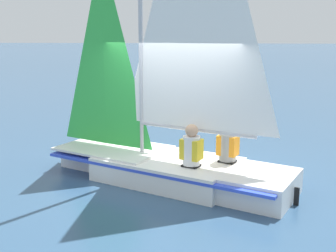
# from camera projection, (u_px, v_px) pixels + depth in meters

# --- Properties ---
(ground_plane) EXTENTS (260.00, 260.00, 0.00)m
(ground_plane) POSITION_uv_depth(u_px,v_px,m) (168.00, 180.00, 7.81)
(ground_plane) COLOR #2D4C6B
(sailboat_main) EXTENTS (3.15, 4.72, 6.19)m
(sailboat_main) POSITION_uv_depth(u_px,v_px,m) (169.00, 134.00, 7.61)
(sailboat_main) COLOR white
(sailboat_main) RESTS_ON ground_plane
(sailor_helm) EXTENTS (0.39, 0.41, 1.16)m
(sailor_helm) POSITION_uv_depth(u_px,v_px,m) (191.00, 155.00, 7.19)
(sailor_helm) COLOR black
(sailor_helm) RESTS_ON ground_plane
(sailor_crew) EXTENTS (0.39, 0.41, 1.16)m
(sailor_crew) POSITION_uv_depth(u_px,v_px,m) (228.00, 151.00, 7.43)
(sailor_crew) COLOR black
(sailor_crew) RESTS_ON ground_plane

